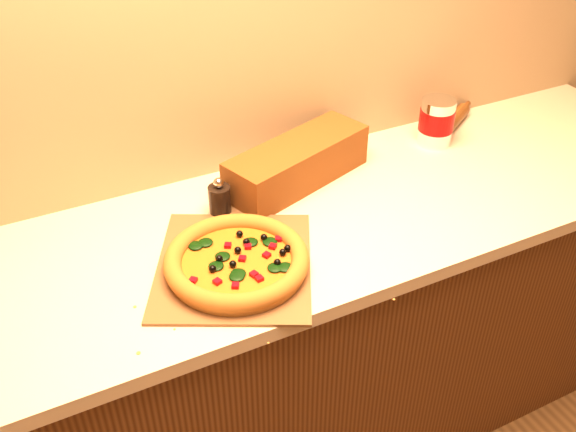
{
  "coord_description": "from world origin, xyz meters",
  "views": [
    {
      "loc": [
        -0.56,
        0.18,
        1.91
      ],
      "look_at": [
        0.04,
        1.38,
        0.96
      ],
      "focal_mm": 40.0,
      "sensor_mm": 36.0,
      "label": 1
    }
  ],
  "objects_px": {
    "pizza_peel": "(235,260)",
    "dark_jar": "(330,155)",
    "rolling_pin": "(452,122)",
    "pepper_grinder": "(220,199)",
    "coffee_canister": "(436,121)",
    "pizza": "(237,261)"
  },
  "relations": [
    {
      "from": "rolling_pin",
      "to": "coffee_canister",
      "type": "distance_m",
      "value": 0.14
    },
    {
      "from": "coffee_canister",
      "to": "pizza_peel",
      "type": "bearing_deg",
      "value": -161.5
    },
    {
      "from": "pepper_grinder",
      "to": "rolling_pin",
      "type": "xyz_separation_m",
      "value": [
        0.88,
        0.12,
        -0.02
      ]
    },
    {
      "from": "rolling_pin",
      "to": "dark_jar",
      "type": "relative_size",
      "value": 2.47
    },
    {
      "from": "pizza",
      "to": "rolling_pin",
      "type": "bearing_deg",
      "value": 21.12
    },
    {
      "from": "dark_jar",
      "to": "pizza",
      "type": "bearing_deg",
      "value": -144.95
    },
    {
      "from": "pizza_peel",
      "to": "coffee_canister",
      "type": "bearing_deg",
      "value": 45.55
    },
    {
      "from": "pepper_grinder",
      "to": "dark_jar",
      "type": "distance_m",
      "value": 0.38
    },
    {
      "from": "pizza_peel",
      "to": "pizza",
      "type": "bearing_deg",
      "value": -75.2
    },
    {
      "from": "pepper_grinder",
      "to": "coffee_canister",
      "type": "xyz_separation_m",
      "value": [
        0.76,
        0.06,
        0.03
      ]
    },
    {
      "from": "pizza_peel",
      "to": "pizza",
      "type": "height_order",
      "value": "pizza"
    },
    {
      "from": "pepper_grinder",
      "to": "dark_jar",
      "type": "xyz_separation_m",
      "value": [
        0.37,
        0.06,
        0.01
      ]
    },
    {
      "from": "rolling_pin",
      "to": "dark_jar",
      "type": "bearing_deg",
      "value": -173.15
    },
    {
      "from": "pizza",
      "to": "pepper_grinder",
      "type": "xyz_separation_m",
      "value": [
        0.05,
        0.24,
        0.02
      ]
    },
    {
      "from": "pizza_peel",
      "to": "dark_jar",
      "type": "height_order",
      "value": "dark_jar"
    },
    {
      "from": "pizza_peel",
      "to": "pepper_grinder",
      "type": "xyz_separation_m",
      "value": [
        0.05,
        0.21,
        0.04
      ]
    },
    {
      "from": "pizza",
      "to": "pizza_peel",
      "type": "bearing_deg",
      "value": 77.75
    },
    {
      "from": "rolling_pin",
      "to": "coffee_canister",
      "type": "relative_size",
      "value": 1.95
    },
    {
      "from": "coffee_canister",
      "to": "dark_jar",
      "type": "distance_m",
      "value": 0.39
    },
    {
      "from": "pepper_grinder",
      "to": "rolling_pin",
      "type": "bearing_deg",
      "value": 7.58
    },
    {
      "from": "pizza",
      "to": "dark_jar",
      "type": "relative_size",
      "value": 2.94
    },
    {
      "from": "pizza",
      "to": "dark_jar",
      "type": "height_order",
      "value": "dark_jar"
    }
  ]
}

